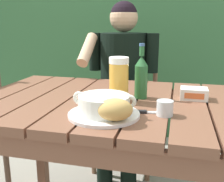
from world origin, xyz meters
name	(u,v)px	position (x,y,z in m)	size (l,w,h in m)	color
dining_table	(120,120)	(0.00, 0.00, 0.68)	(1.33, 0.83, 0.78)	brown
hedge_backdrop	(165,13)	(0.08, 1.74, 1.21)	(3.75, 0.88, 3.08)	#35663C
chair_near_diner	(127,105)	(-0.13, 0.85, 0.48)	(0.44, 0.40, 0.98)	brown
person_eating	(122,79)	(-0.13, 0.65, 0.73)	(0.48, 0.47, 1.25)	black
serving_plate	(104,114)	(-0.01, -0.23, 0.78)	(0.26, 0.26, 0.01)	white
soup_bowl	(104,104)	(-0.01, -0.23, 0.82)	(0.24, 0.19, 0.07)	white
bread_roll	(115,110)	(0.05, -0.30, 0.83)	(0.14, 0.11, 0.08)	tan
beer_glass	(120,80)	(0.00, -0.03, 0.87)	(0.08, 0.08, 0.19)	gold
beer_bottle	(141,76)	(0.09, 0.04, 0.88)	(0.06, 0.06, 0.25)	#276131
water_glass_small	(165,108)	(0.21, -0.17, 0.80)	(0.06, 0.06, 0.06)	silver
butter_tub	(194,94)	(0.32, 0.09, 0.80)	(0.12, 0.09, 0.05)	white
table_knife	(146,112)	(0.14, -0.16, 0.78)	(0.16, 0.04, 0.01)	silver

